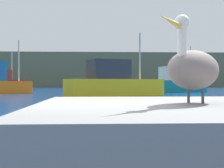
# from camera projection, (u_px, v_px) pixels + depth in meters

# --- Properties ---
(ground_plane) EXTENTS (260.00, 260.00, 0.00)m
(ground_plane) POSITION_uv_depth(u_px,v_px,m) (73.00, 164.00, 4.06)
(ground_plane) COLOR navy
(hillside_backdrop) EXTENTS (140.00, 10.80, 7.16)m
(hillside_backdrop) POSITION_uv_depth(u_px,v_px,m) (95.00, 71.00, 69.88)
(hillside_backdrop) COLOR #5B664C
(hillside_backdrop) RESTS_ON ground
(pier_dock) EXTENTS (3.33, 3.20, 0.82)m
(pier_dock) POSITION_uv_depth(u_px,v_px,m) (194.00, 142.00, 3.37)
(pier_dock) COLOR gray
(pier_dock) RESTS_ON ground
(pelican) EXTENTS (0.98, 1.15, 0.89)m
(pelican) POSITION_uv_depth(u_px,v_px,m) (193.00, 69.00, 3.36)
(pelican) COLOR gray
(pelican) RESTS_ON pier_dock
(fishing_boat_teal) EXTENTS (6.83, 3.95, 4.83)m
(fishing_boat_teal) POSITION_uv_depth(u_px,v_px,m) (174.00, 84.00, 32.92)
(fishing_boat_teal) COLOR teal
(fishing_boat_teal) RESTS_ON ground
(fishing_boat_orange) EXTENTS (5.35, 3.79, 4.90)m
(fishing_boat_orange) POSITION_uv_depth(u_px,v_px,m) (0.00, 83.00, 28.40)
(fishing_boat_orange) COLOR orange
(fishing_boat_orange) RESTS_ON ground
(fishing_boat_yellow) EXTENTS (7.61, 4.97, 4.85)m
(fishing_boat_yellow) POSITION_uv_depth(u_px,v_px,m) (113.00, 83.00, 23.68)
(fishing_boat_yellow) COLOR yellow
(fishing_boat_yellow) RESTS_ON ground
(mooring_buoy) EXTENTS (0.52, 0.52, 0.52)m
(mooring_buoy) POSITION_uv_depth(u_px,v_px,m) (127.00, 108.00, 9.71)
(mooring_buoy) COLOR yellow
(mooring_buoy) RESTS_ON ground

